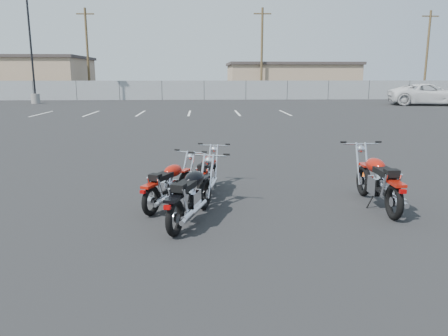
{
  "coord_description": "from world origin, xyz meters",
  "views": [
    {
      "loc": [
        -0.19,
        -7.24,
        2.33
      ],
      "look_at": [
        0.2,
        0.6,
        0.65
      ],
      "focal_mm": 35.0,
      "sensor_mm": 36.0,
      "label": 1
    }
  ],
  "objects_px": {
    "motorcycle_second_black": "(191,195)",
    "motorcycle_rear_red": "(379,181)",
    "white_van": "(429,88)",
    "motorcycle_third_red": "(208,174)",
    "motorcycle_front_red": "(169,184)"
  },
  "relations": [
    {
      "from": "motorcycle_second_black",
      "to": "white_van",
      "type": "bearing_deg",
      "value": 56.42
    },
    {
      "from": "motorcycle_rear_red",
      "to": "white_van",
      "type": "bearing_deg",
      "value": 61.0
    },
    {
      "from": "motorcycle_second_black",
      "to": "motorcycle_third_red",
      "type": "relative_size",
      "value": 1.09
    },
    {
      "from": "motorcycle_second_black",
      "to": "motorcycle_rear_red",
      "type": "distance_m",
      "value": 3.39
    },
    {
      "from": "motorcycle_front_red",
      "to": "motorcycle_second_black",
      "type": "distance_m",
      "value": 0.99
    },
    {
      "from": "motorcycle_third_red",
      "to": "motorcycle_front_red",
      "type": "bearing_deg",
      "value": -131.54
    },
    {
      "from": "motorcycle_third_red",
      "to": "white_van",
      "type": "distance_m",
      "value": 30.9
    },
    {
      "from": "motorcycle_third_red",
      "to": "motorcycle_rear_red",
      "type": "xyz_separation_m",
      "value": [
        3.04,
        -1.03,
        0.07
      ]
    },
    {
      "from": "motorcycle_second_black",
      "to": "motorcycle_front_red",
      "type": "bearing_deg",
      "value": 114.68
    },
    {
      "from": "motorcycle_second_black",
      "to": "motorcycle_rear_red",
      "type": "xyz_separation_m",
      "value": [
        3.32,
        0.66,
        0.03
      ]
    },
    {
      "from": "motorcycle_front_red",
      "to": "motorcycle_rear_red",
      "type": "xyz_separation_m",
      "value": [
        3.74,
        -0.24,
        0.07
      ]
    },
    {
      "from": "motorcycle_rear_red",
      "to": "white_van",
      "type": "xyz_separation_m",
      "value": [
        14.61,
        26.37,
        0.84
      ]
    },
    {
      "from": "motorcycle_third_red",
      "to": "motorcycle_second_black",
      "type": "bearing_deg",
      "value": -99.49
    },
    {
      "from": "motorcycle_second_black",
      "to": "motorcycle_third_red",
      "type": "bearing_deg",
      "value": 80.51
    },
    {
      "from": "motorcycle_front_red",
      "to": "motorcycle_third_red",
      "type": "height_order",
      "value": "motorcycle_front_red"
    }
  ]
}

